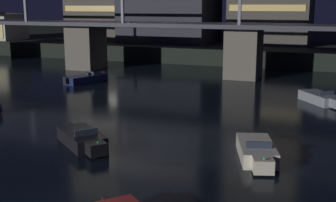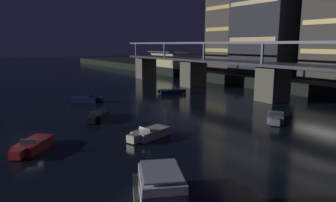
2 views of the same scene
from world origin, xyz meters
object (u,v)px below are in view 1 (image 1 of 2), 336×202
Objects in this scene: river_bridge at (244,42)px; speedboat_mid_right at (257,151)px; speedboat_near_right at (83,139)px; speedboat_far_center at (322,98)px; speedboat_near_center at (85,79)px.

speedboat_mid_right is (6.15, -26.34, -3.63)m from river_bridge.
river_bridge is 28.25m from speedboat_near_right.
speedboat_near_right is 21.16m from speedboat_far_center.
speedboat_near_right is 0.99× the size of speedboat_far_center.
speedboat_near_right is at bearing -97.65° from river_bridge.
river_bridge is at bearing 32.13° from speedboat_near_center.
speedboat_far_center is (8.84, -10.75, -3.63)m from river_bridge.
speedboat_near_center is (-14.84, -9.32, -3.63)m from river_bridge.
speedboat_near_right is 0.90× the size of speedboat_mid_right.
speedboat_near_center and speedboat_near_right have the same top height.
speedboat_near_right is (-3.73, -27.77, -3.63)m from river_bridge.
river_bridge reaches higher than speedboat_near_center.
speedboat_near_right is (11.11, -18.45, 0.00)m from speedboat_near_center.
speedboat_near_center is 1.08× the size of speedboat_far_center.
speedboat_mid_right is 15.83m from speedboat_far_center.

